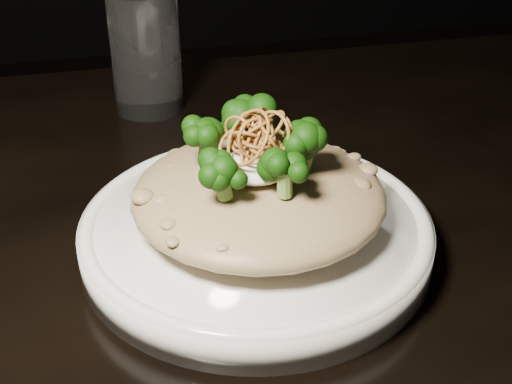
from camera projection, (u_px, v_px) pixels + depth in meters
table at (302, 295)px, 0.66m from camera, size 1.10×0.80×0.75m
plate at (256, 235)px, 0.57m from camera, size 0.28×0.28×0.03m
risotto at (259, 195)px, 0.56m from camera, size 0.20×0.20×0.04m
broccoli at (257, 142)px, 0.53m from camera, size 0.13×0.13×0.05m
cheese at (255, 166)px, 0.53m from camera, size 0.05×0.05×0.01m
shallots at (256, 131)px, 0.53m from camera, size 0.06×0.06×0.04m
drinking_glass at (146, 52)px, 0.78m from camera, size 0.09×0.09×0.13m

